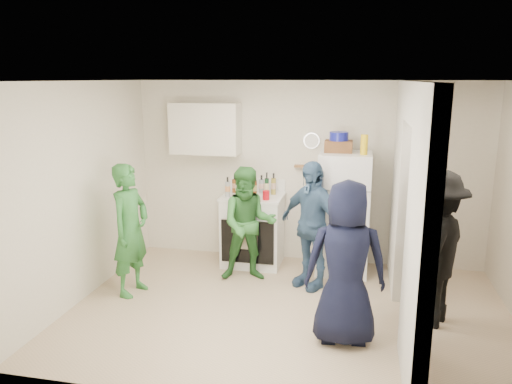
{
  "coord_description": "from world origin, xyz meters",
  "views": [
    {
      "loc": [
        0.71,
        -5.06,
        2.53
      ],
      "look_at": [
        -0.45,
        0.4,
        1.25
      ],
      "focal_mm": 35.0,
      "sensor_mm": 36.0,
      "label": 1
    }
  ],
  "objects_px": {
    "person_denim": "(311,225)",
    "person_green_left": "(130,230)",
    "person_navy": "(346,263)",
    "wicker_basket": "(339,146)",
    "yellow_cup_stack_top": "(364,145)",
    "fridge": "(344,213)",
    "person_green_center": "(249,224)",
    "stove": "(253,230)",
    "blue_bowl": "(339,136)",
    "person_nook": "(436,249)"
  },
  "relations": [
    {
      "from": "person_denim",
      "to": "person_green_left",
      "type": "bearing_deg",
      "value": -127.92
    },
    {
      "from": "person_navy",
      "to": "wicker_basket",
      "type": "bearing_deg",
      "value": -90.04
    },
    {
      "from": "yellow_cup_stack_top",
      "to": "person_green_left",
      "type": "bearing_deg",
      "value": -156.99
    },
    {
      "from": "fridge",
      "to": "person_green_center",
      "type": "height_order",
      "value": "fridge"
    },
    {
      "from": "yellow_cup_stack_top",
      "to": "person_green_left",
      "type": "xyz_separation_m",
      "value": [
        -2.64,
        -1.12,
        -0.93
      ]
    },
    {
      "from": "wicker_basket",
      "to": "person_green_left",
      "type": "distance_m",
      "value": 2.79
    },
    {
      "from": "wicker_basket",
      "to": "person_green_center",
      "type": "relative_size",
      "value": 0.24
    },
    {
      "from": "fridge",
      "to": "person_green_center",
      "type": "bearing_deg",
      "value": -155.73
    },
    {
      "from": "stove",
      "to": "blue_bowl",
      "type": "distance_m",
      "value": 1.73
    },
    {
      "from": "blue_bowl",
      "to": "fridge",
      "type": "bearing_deg",
      "value": -26.57
    },
    {
      "from": "person_green_left",
      "to": "fridge",
      "type": "bearing_deg",
      "value": -52.34
    },
    {
      "from": "blue_bowl",
      "to": "yellow_cup_stack_top",
      "type": "relative_size",
      "value": 0.96
    },
    {
      "from": "fridge",
      "to": "blue_bowl",
      "type": "bearing_deg",
      "value": 153.43
    },
    {
      "from": "person_green_left",
      "to": "person_navy",
      "type": "xyz_separation_m",
      "value": [
        2.52,
        -0.62,
        0.02
      ]
    },
    {
      "from": "fridge",
      "to": "yellow_cup_stack_top",
      "type": "bearing_deg",
      "value": -24.44
    },
    {
      "from": "yellow_cup_stack_top",
      "to": "blue_bowl",
      "type": "bearing_deg",
      "value": 154.89
    },
    {
      "from": "stove",
      "to": "wicker_basket",
      "type": "bearing_deg",
      "value": 1.02
    },
    {
      "from": "yellow_cup_stack_top",
      "to": "person_navy",
      "type": "distance_m",
      "value": 1.97
    },
    {
      "from": "wicker_basket",
      "to": "person_nook",
      "type": "xyz_separation_m",
      "value": [
        1.08,
        -1.32,
        -0.85
      ]
    },
    {
      "from": "blue_bowl",
      "to": "yellow_cup_stack_top",
      "type": "distance_m",
      "value": 0.36
    },
    {
      "from": "stove",
      "to": "person_nook",
      "type": "distance_m",
      "value": 2.58
    },
    {
      "from": "fridge",
      "to": "wicker_basket",
      "type": "height_order",
      "value": "wicker_basket"
    },
    {
      "from": "stove",
      "to": "person_green_center",
      "type": "height_order",
      "value": "person_green_center"
    },
    {
      "from": "person_green_center",
      "to": "person_denim",
      "type": "height_order",
      "value": "person_denim"
    },
    {
      "from": "blue_bowl",
      "to": "person_navy",
      "type": "relative_size",
      "value": 0.15
    },
    {
      "from": "wicker_basket",
      "to": "person_denim",
      "type": "relative_size",
      "value": 0.22
    },
    {
      "from": "person_navy",
      "to": "person_green_left",
      "type": "bearing_deg",
      "value": -19.81
    },
    {
      "from": "stove",
      "to": "person_green_left",
      "type": "xyz_separation_m",
      "value": [
        -1.2,
        -1.25,
        0.3
      ]
    },
    {
      "from": "yellow_cup_stack_top",
      "to": "stove",
      "type": "bearing_deg",
      "value": 174.85
    },
    {
      "from": "fridge",
      "to": "blue_bowl",
      "type": "distance_m",
      "value": 1.01
    },
    {
      "from": "stove",
      "to": "wicker_basket",
      "type": "relative_size",
      "value": 2.78
    },
    {
      "from": "yellow_cup_stack_top",
      "to": "person_nook",
      "type": "xyz_separation_m",
      "value": [
        0.76,
        -1.17,
        -0.9
      ]
    },
    {
      "from": "stove",
      "to": "person_navy",
      "type": "distance_m",
      "value": 2.31
    },
    {
      "from": "fridge",
      "to": "yellow_cup_stack_top",
      "type": "relative_size",
      "value": 6.39
    },
    {
      "from": "wicker_basket",
      "to": "person_green_left",
      "type": "xyz_separation_m",
      "value": [
        -2.32,
        -1.27,
        -0.88
      ]
    },
    {
      "from": "person_nook",
      "to": "person_navy",
      "type": "bearing_deg",
      "value": -30.63
    },
    {
      "from": "wicker_basket",
      "to": "person_denim",
      "type": "xyz_separation_m",
      "value": [
        -0.27,
        -0.63,
        -0.88
      ]
    },
    {
      "from": "yellow_cup_stack_top",
      "to": "person_denim",
      "type": "height_order",
      "value": "yellow_cup_stack_top"
    },
    {
      "from": "person_nook",
      "to": "person_denim",
      "type": "bearing_deg",
      "value": -90.76
    },
    {
      "from": "fridge",
      "to": "person_green_center",
      "type": "xyz_separation_m",
      "value": [
        -1.16,
        -0.52,
        -0.07
      ]
    },
    {
      "from": "blue_bowl",
      "to": "person_green_center",
      "type": "distance_m",
      "value": 1.61
    },
    {
      "from": "blue_bowl",
      "to": "person_denim",
      "type": "xyz_separation_m",
      "value": [
        -0.27,
        -0.63,
        -1.01
      ]
    },
    {
      "from": "yellow_cup_stack_top",
      "to": "person_green_center",
      "type": "bearing_deg",
      "value": -162.97
    },
    {
      "from": "blue_bowl",
      "to": "wicker_basket",
      "type": "bearing_deg",
      "value": 0.0
    },
    {
      "from": "wicker_basket",
      "to": "person_green_left",
      "type": "height_order",
      "value": "wicker_basket"
    },
    {
      "from": "person_green_center",
      "to": "person_navy",
      "type": "height_order",
      "value": "person_navy"
    },
    {
      "from": "person_green_center",
      "to": "person_nook",
      "type": "bearing_deg",
      "value": -32.86
    },
    {
      "from": "person_green_center",
      "to": "person_denim",
      "type": "xyz_separation_m",
      "value": [
        0.79,
        -0.06,
        0.06
      ]
    },
    {
      "from": "person_denim",
      "to": "person_nook",
      "type": "height_order",
      "value": "person_nook"
    },
    {
      "from": "stove",
      "to": "person_green_left",
      "type": "distance_m",
      "value": 1.76
    }
  ]
}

